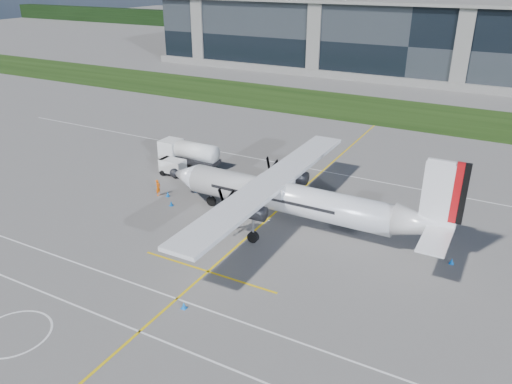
# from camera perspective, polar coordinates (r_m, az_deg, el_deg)

# --- Properties ---
(ground) EXTENTS (400.00, 400.00, 0.00)m
(ground) POSITION_cam_1_polar(r_m,az_deg,el_deg) (79.19, 11.47, 7.93)
(ground) COLOR slate
(ground) RESTS_ON ground
(grass_strip) EXTENTS (400.00, 18.00, 0.04)m
(grass_strip) POSITION_cam_1_polar(r_m,az_deg,el_deg) (86.62, 13.13, 9.17)
(grass_strip) COLOR black
(grass_strip) RESTS_ON ground
(terminal_building) EXTENTS (120.00, 20.00, 15.00)m
(terminal_building) POSITION_cam_1_polar(r_m,az_deg,el_deg) (115.96, 18.14, 16.08)
(terminal_building) COLOR black
(terminal_building) RESTS_ON ground
(tree_line) EXTENTS (400.00, 6.00, 6.00)m
(tree_line) POSITION_cam_1_polar(r_m,az_deg,el_deg) (175.37, 22.12, 16.41)
(tree_line) COLOR black
(tree_line) RESTS_ON ground
(yellow_taxiway_centerline) EXTENTS (0.20, 70.00, 0.01)m
(yellow_taxiway_centerline) POSITION_cam_1_polar(r_m,az_deg,el_deg) (51.65, 4.35, -0.48)
(yellow_taxiway_centerline) COLOR yellow
(yellow_taxiway_centerline) RESTS_ON ground
(white_lane_line) EXTENTS (90.00, 0.15, 0.01)m
(white_lane_line) POSITION_cam_1_polar(r_m,az_deg,el_deg) (36.07, -16.88, -13.56)
(white_lane_line) COLOR white
(white_lane_line) RESTS_ON ground
(turboprop_aircraft) EXTENTS (27.50, 28.52, 8.55)m
(turboprop_aircraft) POSITION_cam_1_polar(r_m,az_deg,el_deg) (43.89, 4.75, 1.02)
(turboprop_aircraft) COLOR white
(turboprop_aircraft) RESTS_ON ground
(fuel_tanker_truck) EXTENTS (7.94, 2.58, 2.98)m
(fuel_tanker_truck) POSITION_cam_1_polar(r_m,az_deg,el_deg) (59.98, -8.09, 4.44)
(fuel_tanker_truck) COLOR white
(fuel_tanker_truck) RESTS_ON ground
(baggage_tug) EXTENTS (3.01, 1.81, 1.81)m
(baggage_tug) POSITION_cam_1_polar(r_m,az_deg,el_deg) (57.43, -9.49, 2.82)
(baggage_tug) COLOR white
(baggage_tug) RESTS_ON ground
(ground_crew_person) EXTENTS (0.68, 0.88, 1.97)m
(ground_crew_person) POSITION_cam_1_polar(r_m,az_deg,el_deg) (52.32, -11.14, 0.63)
(ground_crew_person) COLOR #F25907
(ground_crew_person) RESTS_ON ground
(safety_cone_fwd) EXTENTS (0.36, 0.36, 0.50)m
(safety_cone_fwd) POSITION_cam_1_polar(r_m,az_deg,el_deg) (52.15, -10.05, -0.25)
(safety_cone_fwd) COLOR blue
(safety_cone_fwd) RESTS_ON ground
(safety_cone_nose_port) EXTENTS (0.36, 0.36, 0.50)m
(safety_cone_nose_port) POSITION_cam_1_polar(r_m,az_deg,el_deg) (50.05, -9.67, -1.30)
(safety_cone_nose_port) COLOR blue
(safety_cone_nose_port) RESTS_ON ground
(safety_cone_nose_stbd) EXTENTS (0.36, 0.36, 0.50)m
(safety_cone_nose_stbd) POSITION_cam_1_polar(r_m,az_deg,el_deg) (52.82, -6.83, 0.29)
(safety_cone_nose_stbd) COLOR blue
(safety_cone_nose_stbd) RESTS_ON ground
(safety_cone_portwing) EXTENTS (0.36, 0.36, 0.50)m
(safety_cone_portwing) POSITION_cam_1_polar(r_m,az_deg,el_deg) (35.60, -8.24, -12.70)
(safety_cone_portwing) COLOR blue
(safety_cone_portwing) RESTS_ON ground
(safety_cone_tail) EXTENTS (0.36, 0.36, 0.50)m
(safety_cone_tail) POSITION_cam_1_polar(r_m,az_deg,el_deg) (42.89, 21.46, -7.35)
(safety_cone_tail) COLOR blue
(safety_cone_tail) RESTS_ON ground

